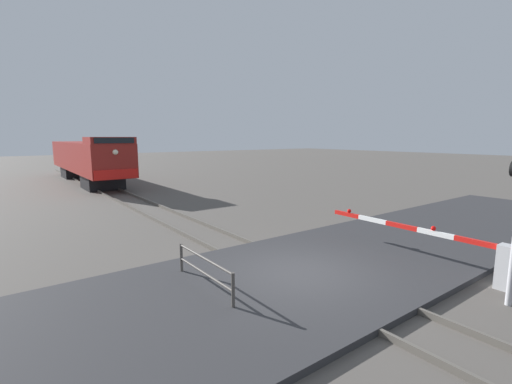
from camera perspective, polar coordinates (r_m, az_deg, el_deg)
ground_plane at (r=10.14m, az=6.87°, el=-13.57°), size 160.00×160.00×0.00m
rail_track_left at (r=9.66m, az=3.69°, el=-14.19°), size 0.08×80.00×0.15m
rail_track_right at (r=10.59m, az=9.77°, el=-12.21°), size 0.08×80.00×0.15m
road_surface at (r=10.11m, az=6.88°, el=-13.14°), size 36.00×6.11×0.16m
locomotive at (r=33.41m, az=-25.45°, el=4.91°), size 2.97×17.51×3.85m
crossing_gate at (r=11.36m, az=31.35°, el=-8.09°), size 0.36×6.11×1.27m
guard_railing at (r=9.04m, az=-8.35°, el=-12.20°), size 0.08×2.71×0.95m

